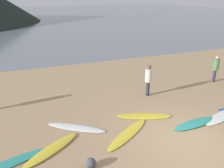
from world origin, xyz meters
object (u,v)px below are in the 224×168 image
at_px(surfboard_1, 7,164).
at_px(surfboard_5, 144,116).
at_px(surfboard_2, 52,149).
at_px(person_2, 148,78).
at_px(beach_rock_near, 91,163).
at_px(surfboard_3, 76,128).
at_px(surfboard_4, 128,134).
at_px(surfboard_7, 223,116).
at_px(surfboard_6, 195,123).
at_px(person_0, 216,67).

relative_size(surfboard_1, surfboard_5, 1.02).
height_order(surfboard_2, surfboard_5, surfboard_2).
relative_size(person_2, beach_rock_near, 5.22).
bearing_deg(surfboard_3, surfboard_2, -101.22).
distance_m(surfboard_4, person_2, 3.89).
distance_m(surfboard_7, person_2, 3.81).
xyz_separation_m(surfboard_4, surfboard_5, (1.22, 0.96, -0.00)).
relative_size(surfboard_4, person_2, 1.52).
xyz_separation_m(surfboard_3, surfboard_6, (4.57, -1.50, 0.02)).
height_order(surfboard_1, person_0, person_0).
relative_size(surfboard_4, beach_rock_near, 7.91).
distance_m(person_0, beach_rock_near, 10.02).
height_order(surfboard_4, surfboard_7, surfboard_7).
distance_m(surfboard_4, beach_rock_near, 2.13).
bearing_deg(surfboard_7, surfboard_6, 167.09).
relative_size(surfboard_4, surfboard_7, 1.00).
bearing_deg(surfboard_6, surfboard_3, 156.56).
distance_m(surfboard_4, person_0, 7.94).
height_order(surfboard_2, beach_rock_near, beach_rock_near).
relative_size(surfboard_7, beach_rock_near, 7.93).
xyz_separation_m(surfboard_2, person_2, (5.26, 2.73, 0.94)).
bearing_deg(surfboard_6, beach_rock_near, -175.64).
relative_size(surfboard_2, surfboard_4, 0.90).
bearing_deg(surfboard_3, surfboard_5, 31.45).
relative_size(surfboard_6, beach_rock_near, 6.58).
height_order(surfboard_1, beach_rock_near, beach_rock_near).
distance_m(person_2, beach_rock_near, 5.90).
bearing_deg(beach_rock_near, person_2, 43.09).
height_order(surfboard_7, person_0, person_0).
bearing_deg(surfboard_2, surfboard_7, -36.78).
xyz_separation_m(surfboard_5, beach_rock_near, (-3.01, -2.10, 0.13)).
height_order(surfboard_4, surfboard_6, surfboard_6).
xyz_separation_m(person_2, beach_rock_near, (-4.27, -3.99, -0.83)).
height_order(surfboard_5, person_2, person_2).
distance_m(surfboard_1, surfboard_3, 2.77).
bearing_deg(person_0, surfboard_2, 23.80).
bearing_deg(beach_rock_near, surfboard_1, 156.56).
relative_size(surfboard_3, surfboard_4, 0.96).
height_order(surfboard_6, person_0, person_0).
height_order(person_0, beach_rock_near, person_0).
relative_size(surfboard_2, surfboard_6, 1.09).
bearing_deg(surfboard_1, surfboard_6, -18.05).
height_order(person_0, person_2, person_2).
height_order(surfboard_4, surfboard_5, surfboard_4).
relative_size(surfboard_5, beach_rock_near, 7.53).
distance_m(surfboard_5, person_0, 6.46).
xyz_separation_m(surfboard_6, person_2, (-0.37, 3.20, 0.94)).
xyz_separation_m(surfboard_3, beach_rock_near, (-0.07, -2.28, 0.13)).
bearing_deg(surfboard_4, surfboard_6, -40.05).
relative_size(surfboard_2, beach_rock_near, 7.15).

